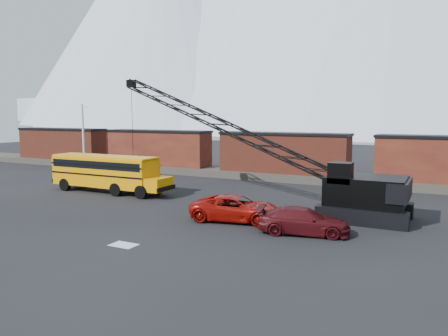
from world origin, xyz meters
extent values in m
plane|color=black|center=(0.00, 0.00, 0.00)|extent=(160.00, 160.00, 0.00)
cone|color=silver|center=(-180.00, 260.00, 76.80)|extent=(240.00, 240.00, 160.00)
cone|color=silver|center=(-260.00, 300.00, 67.20)|extent=(220.00, 220.00, 140.00)
cube|color=silver|center=(0.00, 340.00, 12.00)|extent=(800.00, 80.00, 24.00)
cube|color=#4D483F|center=(0.00, 22.00, 0.35)|extent=(120.00, 5.00, 0.70)
cube|color=#4C1B15|center=(-32.00, 22.00, 2.70)|extent=(13.50, 2.90, 4.00)
cube|color=black|center=(-32.00, 22.00, 4.75)|extent=(13.70, 3.10, 0.25)
cube|color=black|center=(-36.20, 22.00, 1.00)|extent=(2.20, 2.40, 0.60)
cube|color=black|center=(-27.80, 22.00, 1.00)|extent=(2.20, 2.40, 0.60)
cube|color=#461814|center=(-16.00, 22.00, 2.70)|extent=(13.50, 2.90, 4.00)
cube|color=black|center=(-16.00, 22.00, 4.75)|extent=(13.70, 3.10, 0.25)
cube|color=black|center=(-20.20, 22.00, 1.00)|extent=(2.20, 2.40, 0.60)
cube|color=black|center=(-11.80, 22.00, 1.00)|extent=(2.20, 2.40, 0.60)
cube|color=#4C1B15|center=(0.00, 22.00, 2.70)|extent=(13.50, 2.90, 4.00)
cube|color=black|center=(0.00, 22.00, 4.75)|extent=(13.70, 3.10, 0.25)
cube|color=black|center=(-4.20, 22.00, 1.00)|extent=(2.20, 2.40, 0.60)
cube|color=black|center=(4.20, 22.00, 1.00)|extent=(2.20, 2.40, 0.60)
cube|color=black|center=(11.80, 22.00, 1.00)|extent=(2.20, 2.40, 0.60)
cylinder|color=silver|center=(-24.00, 18.00, 4.00)|extent=(0.24, 0.24, 8.00)
cube|color=silver|center=(-24.00, 18.00, 7.60)|extent=(1.40, 0.12, 0.12)
cube|color=silver|center=(0.50, -4.00, 0.01)|extent=(1.40, 0.90, 0.02)
cube|color=orange|center=(-11.28, 7.59, 1.80)|extent=(10.00, 2.50, 2.50)
cube|color=orange|center=(-5.68, 7.59, 1.10)|extent=(1.60, 2.30, 1.10)
cube|color=orange|center=(-11.28, 7.59, 3.10)|extent=(10.00, 2.30, 0.18)
cube|color=black|center=(-11.28, 6.33, 2.50)|extent=(9.60, 0.05, 0.65)
cube|color=black|center=(-11.28, 8.85, 2.50)|extent=(9.60, 0.05, 0.65)
cube|color=black|center=(-4.83, 7.59, 0.80)|extent=(0.15, 2.45, 0.35)
cube|color=black|center=(-16.33, 7.59, 0.80)|extent=(0.15, 2.50, 0.35)
cylinder|color=black|center=(-14.88, 6.44, 0.55)|extent=(1.10, 0.35, 1.10)
cylinder|color=black|center=(-14.88, 8.74, 0.55)|extent=(1.10, 0.35, 1.10)
cylinder|color=black|center=(-9.08, 6.44, 0.55)|extent=(1.10, 0.35, 1.10)
cylinder|color=black|center=(-9.08, 8.74, 0.55)|extent=(1.10, 0.35, 1.10)
cylinder|color=black|center=(-6.48, 6.44, 0.55)|extent=(1.10, 0.35, 1.10)
cylinder|color=black|center=(-6.48, 8.74, 0.55)|extent=(1.10, 0.35, 1.10)
imported|color=#9B0D07|center=(3.46, 3.36, 0.81)|extent=(6.24, 3.76, 1.62)
imported|color=#480C11|center=(8.15, 2.33, 0.75)|extent=(5.52, 3.21, 1.50)
cube|color=black|center=(10.70, 5.90, 0.50)|extent=(5.50, 1.00, 1.00)
cube|color=black|center=(10.70, 9.10, 0.50)|extent=(5.50, 1.00, 1.00)
cube|color=black|center=(10.70, 7.50, 1.90)|extent=(4.80, 3.60, 1.80)
cube|color=black|center=(12.70, 7.50, 2.10)|extent=(1.20, 3.80, 1.20)
cube|color=black|center=(9.30, 6.30, 3.10)|extent=(1.40, 1.20, 1.30)
cube|color=black|center=(9.30, 5.75, 3.10)|extent=(1.20, 0.06, 0.90)
cube|color=black|center=(-9.15, 8.88, 9.36)|extent=(0.70, 0.50, 0.60)
cylinder|color=black|center=(-9.15, 8.88, 4.68)|extent=(0.04, 0.04, 9.06)
cube|color=black|center=(-9.15, 8.88, 0.35)|extent=(0.25, 0.25, 0.50)
camera|label=1|loc=(15.14, -21.19, 6.73)|focal=35.00mm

